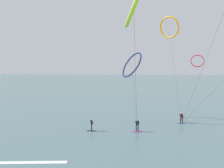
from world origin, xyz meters
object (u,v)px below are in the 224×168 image
(surfer_cobalt, at_px, (181,119))
(kite_navy, at_px, (132,65))
(kite_amber, at_px, (169,27))
(kite_lime, at_px, (134,7))
(surfer_charcoal, at_px, (92,126))
(kite_crimson, at_px, (197,61))
(surfer_magenta, at_px, (137,126))

(surfer_cobalt, bearing_deg, kite_navy, -24.89)
(kite_navy, bearing_deg, kite_amber, 121.53)
(surfer_cobalt, xyz_separation_m, kite_lime, (-7.56, -8.47, 14.36))
(surfer_cobalt, xyz_separation_m, surfer_charcoal, (-13.03, -4.83, 0.00))
(surfer_cobalt, bearing_deg, kite_crimson, -121.64)
(surfer_cobalt, relative_size, kite_navy, 0.15)
(kite_navy, height_order, kite_lime, kite_lime)
(kite_amber, bearing_deg, surfer_magenta, 114.30)
(surfer_magenta, height_order, kite_crimson, kite_crimson)
(surfer_charcoal, distance_m, kite_crimson, 45.29)
(surfer_cobalt, xyz_separation_m, kite_amber, (0.77, 16.21, 16.87))
(kite_crimson, xyz_separation_m, kite_amber, (-11.53, -15.24, 7.21))
(surfer_charcoal, bearing_deg, surfer_magenta, 87.22)
(surfer_charcoal, bearing_deg, kite_navy, 136.25)
(surfer_cobalt, height_order, surfer_charcoal, same)
(surfer_charcoal, distance_m, kite_navy, 11.98)
(surfer_cobalt, height_order, surfer_magenta, same)
(surfer_cobalt, distance_m, kite_amber, 23.41)
(kite_amber, bearing_deg, surfer_charcoal, 101.33)
(kite_navy, distance_m, kite_lime, 12.12)
(surfer_charcoal, relative_size, kite_navy, 0.15)
(surfer_magenta, xyz_separation_m, surfer_charcoal, (-6.14, -0.31, 0.00))
(kite_navy, bearing_deg, surfer_magenta, -20.86)
(kite_navy, distance_m, kite_amber, 18.64)
(kite_crimson, bearing_deg, surfer_cobalt, -99.36)
(kite_navy, relative_size, kite_lime, 0.64)
(surfer_cobalt, height_order, kite_crimson, kite_crimson)
(surfer_magenta, height_order, kite_lime, kite_lime)
(surfer_charcoal, xyz_separation_m, kite_crimson, (25.33, 36.27, 9.66))
(surfer_magenta, distance_m, kite_amber, 27.80)
(surfer_charcoal, height_order, kite_lime, kite_lime)
(surfer_cobalt, height_order, kite_amber, kite_amber)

